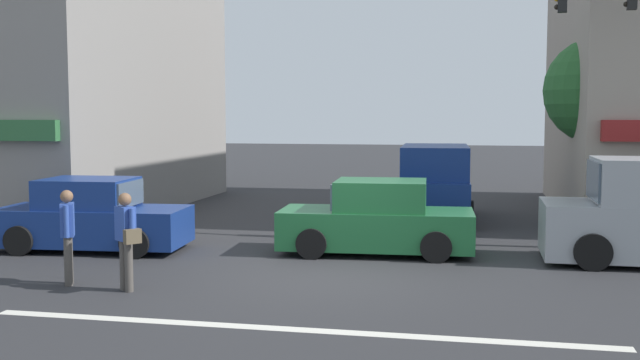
# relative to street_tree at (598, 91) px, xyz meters

# --- Properties ---
(ground_plane) EXTENTS (120.00, 120.00, 0.00)m
(ground_plane) POSITION_rel_street_tree_xyz_m (-5.68, -7.83, -3.59)
(ground_plane) COLOR #2B2B2D
(lane_marking_stripe) EXTENTS (9.00, 0.24, 0.01)m
(lane_marking_stripe) POSITION_rel_street_tree_xyz_m (-5.68, -11.33, -3.59)
(lane_marking_stripe) COLOR silver
(lane_marking_stripe) RESTS_ON ground
(building_left_block) EXTENTS (10.05, 11.55, 9.62)m
(building_left_block) POSITION_rel_street_tree_xyz_m (-17.62, 0.60, 1.22)
(building_left_block) COLOR gray
(building_left_block) RESTS_ON ground
(street_tree) EXTENTS (2.87, 2.87, 5.05)m
(street_tree) POSITION_rel_street_tree_xyz_m (0.00, 0.00, 0.00)
(street_tree) COLOR #4C3823
(street_tree) RESTS_ON ground
(utility_pole_near_left) EXTENTS (1.40, 0.22, 7.27)m
(utility_pole_near_left) POSITION_rel_street_tree_xyz_m (-14.40, -3.42, 0.19)
(utility_pole_near_left) COLOR brown
(utility_pole_near_left) RESTS_ON ground
(sedan_crossing_center) EXTENTS (4.19, 2.05, 1.58)m
(sedan_crossing_center) POSITION_rel_street_tree_xyz_m (-5.24, -5.40, -2.88)
(sedan_crossing_center) COLOR #1E6033
(sedan_crossing_center) RESTS_ON ground
(van_waiting_far) EXTENTS (2.20, 4.68, 2.11)m
(van_waiting_far) POSITION_rel_street_tree_xyz_m (-4.30, 0.05, -2.59)
(van_waiting_far) COLOR navy
(van_waiting_far) RESTS_ON ground
(sedan_approaching_near) EXTENTS (4.22, 2.12, 1.58)m
(sedan_approaching_near) POSITION_rel_street_tree_xyz_m (-11.43, -6.26, -2.88)
(sedan_approaching_near) COLOR navy
(sedan_approaching_near) RESTS_ON ground
(pedestrian_mid_crossing) EXTENTS (0.36, 0.52, 1.67)m
(pedestrian_mid_crossing) POSITION_rel_street_tree_xyz_m (-10.15, -9.44, -2.64)
(pedestrian_mid_crossing) COLOR #4C4742
(pedestrian_mid_crossing) RESTS_ON ground
(pedestrian_far_side) EXTENTS (0.60, 0.57, 1.67)m
(pedestrian_far_side) POSITION_rel_street_tree_xyz_m (-8.93, -9.69, -2.64)
(pedestrian_far_side) COLOR #4C4742
(pedestrian_far_side) RESTS_ON ground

